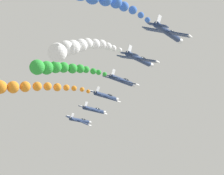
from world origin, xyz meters
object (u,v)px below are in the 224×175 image
Objects in this scene: airplane_lead at (80,120)px; airplane_trailing at (168,32)px; airplane_right_inner at (106,96)px; airplane_left_outer at (122,80)px; airplane_right_outer at (139,59)px; airplane_left_inner at (94,110)px.

airplane_lead is 1.00× the size of airplane_trailing.
airplane_lead is 24.44m from airplane_right_inner.
airplane_left_outer is 11.55m from airplane_right_outer.
airplane_right_outer reaches higher than airplane_left_inner.
airplane_right_outer is at bearing -40.79° from airplane_left_outer.
airplane_lead is 1.00× the size of airplane_left_outer.
airplane_left_outer is (9.31, -7.39, 1.39)m from airplane_right_inner.
airplane_left_outer is (28.61, -22.07, 4.48)m from airplane_lead.
airplane_lead is 47.94m from airplane_right_outer.
airplane_right_outer is at bearing -39.60° from airplane_right_inner.
airplane_right_outer is 12.50m from airplane_trailing.
airplane_trailing reaches higher than airplane_lead.
airplane_right_inner is 35.99m from airplane_trailing.
airplane_left_outer is at bearing -38.46° from airplane_right_inner.
airplane_left_outer reaches higher than airplane_lead.
airplane_right_inner is at bearing 141.40° from airplane_trailing.
airplane_left_outer is (18.72, -15.51, 2.97)m from airplane_left_inner.
airplane_right_inner is 11.97m from airplane_left_outer.
airplane_left_outer is at bearing -37.64° from airplane_lead.
airplane_left_outer is at bearing -39.64° from airplane_left_inner.
airplane_right_outer reaches higher than airplane_left_outer.
airplane_trailing reaches higher than airplane_left_outer.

